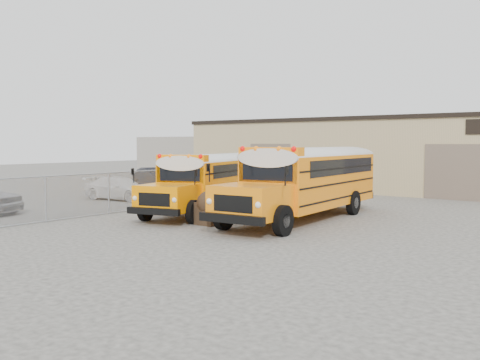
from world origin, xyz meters
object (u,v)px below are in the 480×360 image
Objects in this scene: tarp_bundle at (209,207)px; school_bus_left at (254,171)px; school_bus_right at (361,170)px; car_white at (120,188)px; car_dark at (158,180)px.

school_bus_left is at bearing 116.13° from tarp_bundle.
school_bus_right is 8.01× the size of tarp_bundle.
car_dark is at bearing 13.31° from car_white.
school_bus_right is 12.70m from car_white.
car_dark is (-7.27, -0.25, -0.75)m from school_bus_left.
school_bus_right is 2.42× the size of car_white.
school_bus_right reaches higher than school_bus_left.
school_bus_right is at bearing 15.14° from school_bus_left.
car_dark is (-11.34, 8.06, 0.11)m from tarp_bundle.
tarp_bundle is 13.91m from car_dark.
car_white is at bearing -151.05° from school_bus_right.
school_bus_left reaches higher than car_dark.
school_bus_right is 12.97m from car_dark.
school_bus_right is (5.55, 1.50, 0.19)m from school_bus_left.
school_bus_left is 9.29m from tarp_bundle.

